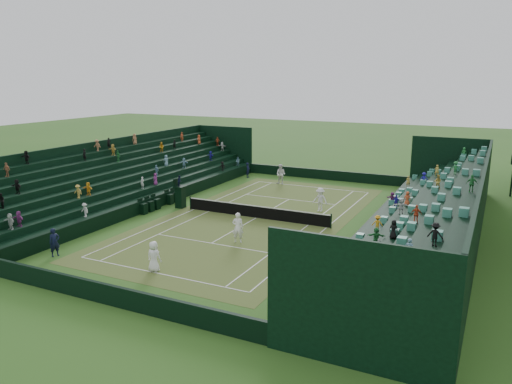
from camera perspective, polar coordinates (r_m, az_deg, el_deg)
ground at (r=37.09m, az=-0.00°, el=-3.01°), size 160.00×160.00×0.00m
court_surface at (r=37.09m, az=-0.00°, el=-3.00°), size 12.97×26.77×0.01m
perimeter_wall_north at (r=51.32m, az=7.85°, el=1.98°), size 17.17×0.20×1.00m
perimeter_wall_south at (r=24.54m, az=-16.91°, el=-11.04°), size 17.17×0.20×1.00m
perimeter_wall_east at (r=34.22m, az=12.89°, el=-3.87°), size 0.20×31.77×1.00m
perimeter_wall_west at (r=41.28m, az=-10.63°, el=-0.85°), size 0.20×31.77×1.00m
north_grandstand at (r=33.30m, az=19.99°, el=-2.94°), size 6.60×32.00×4.90m
south_grandstand at (r=43.64m, az=-15.10°, el=1.09°), size 6.60×32.00×4.90m
tennis_net at (r=36.95m, az=-0.00°, el=-2.23°), size 11.67×0.10×1.06m
umpire_chair at (r=40.23m, az=-8.66°, el=-0.22°), size 0.84×0.84×2.63m
courtside_chairs at (r=40.97m, az=-10.60°, el=-1.02°), size 0.56×5.52×1.20m
player_near_west at (r=27.57m, az=-11.60°, el=-7.22°), size 0.85×0.58×1.69m
player_near_east at (r=31.54m, az=-2.09°, el=-4.08°), size 0.84×0.69×1.97m
player_far_west at (r=48.59m, az=2.85°, el=2.04°), size 1.01×0.82×1.96m
player_far_east at (r=39.06m, az=7.34°, el=-0.87°), size 1.26×0.80×1.87m
line_judge_north at (r=51.76m, az=-0.93°, el=2.52°), size 0.47×0.63×1.57m
line_judge_south at (r=31.49m, az=-22.04°, el=-5.36°), size 0.60×0.72×1.69m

